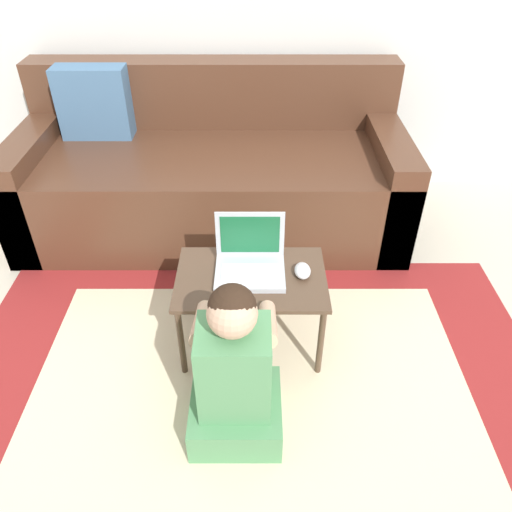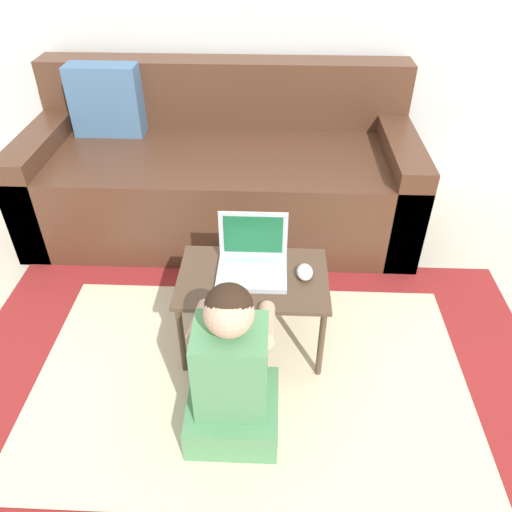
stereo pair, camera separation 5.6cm
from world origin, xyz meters
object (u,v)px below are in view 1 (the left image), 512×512
Objects in this scene: laptop_desk at (253,285)px; computer_mouse at (305,271)px; person_seated at (237,375)px; couch at (214,174)px; laptop at (252,264)px.

computer_mouse is (0.19, 0.01, 0.06)m from laptop_desk.
computer_mouse is 0.15× the size of person_seated.
laptop is at bearing -76.60° from couch.
person_seated reaches higher than computer_mouse.
laptop is at bearing 83.93° from person_seated.
laptop is 2.79× the size of computer_mouse.
laptop_desk is at bearing -176.11° from computer_mouse.
computer_mouse reaches higher than laptop_desk.
laptop is 0.41× the size of person_seated.
computer_mouse is at bearing 59.42° from person_seated.
laptop_desk is at bearing -83.21° from laptop.
couch is 21.01× the size of computer_mouse.
laptop_desk is 0.08m from laptop.
couch is 3.47× the size of laptop_desk.
laptop is at bearing 174.47° from computer_mouse.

